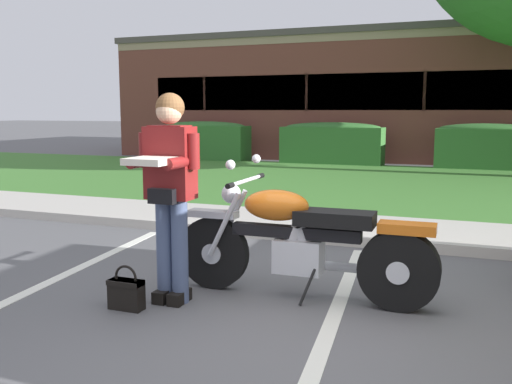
% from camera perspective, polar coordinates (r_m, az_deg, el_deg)
% --- Properties ---
extents(ground_plane, '(140.00, 140.00, 0.00)m').
position_cam_1_polar(ground_plane, '(4.26, 4.29, -13.32)').
color(ground_plane, '#565659').
extents(curb_strip, '(60.00, 0.20, 0.12)m').
position_cam_1_polar(curb_strip, '(6.69, 10.86, -4.91)').
color(curb_strip, '#B7B2A8').
rests_on(curb_strip, ground).
extents(concrete_walk, '(60.00, 1.50, 0.08)m').
position_cam_1_polar(concrete_walk, '(7.51, 12.02, -3.65)').
color(concrete_walk, '#B7B2A8').
rests_on(concrete_walk, ground).
extents(grass_lawn, '(60.00, 7.86, 0.06)m').
position_cam_1_polar(grass_lawn, '(12.10, 15.57, 0.64)').
color(grass_lawn, '#3D752D').
rests_on(grass_lawn, ground).
extents(stall_stripe_0, '(0.56, 4.39, 0.01)m').
position_cam_1_polar(stall_stripe_0, '(5.59, -20.09, -8.49)').
color(stall_stripe_0, silver).
rests_on(stall_stripe_0, ground).
extents(stall_stripe_1, '(0.56, 4.39, 0.01)m').
position_cam_1_polar(stall_stripe_1, '(4.39, 7.80, -12.66)').
color(stall_stripe_1, silver).
rests_on(stall_stripe_1, ground).
extents(motorcycle, '(2.24, 0.82, 1.18)m').
position_cam_1_polar(motorcycle, '(4.69, 5.67, -5.15)').
color(motorcycle, black).
rests_on(motorcycle, ground).
extents(rider_person, '(0.54, 0.59, 1.70)m').
position_cam_1_polar(rider_person, '(4.55, -8.77, 1.12)').
color(rider_person, black).
rests_on(rider_person, ground).
extents(handbag, '(0.28, 0.13, 0.36)m').
position_cam_1_polar(handbag, '(4.64, -13.02, -9.80)').
color(handbag, black).
rests_on(handbag, ground).
extents(hedge_left, '(2.85, 0.90, 1.24)m').
position_cam_1_polar(hedge_left, '(17.88, -5.26, 5.26)').
color(hedge_left, '#336B2D').
rests_on(hedge_left, ground).
extents(hedge_center_left, '(2.93, 0.90, 1.24)m').
position_cam_1_polar(hedge_center_left, '(16.47, 7.70, 4.97)').
color(hedge_center_left, '#336B2D').
rests_on(hedge_center_left, ground).
extents(hedge_center_right, '(2.49, 0.90, 1.24)m').
position_cam_1_polar(hedge_center_right, '(16.03, 22.17, 4.35)').
color(hedge_center_right, '#336B2D').
rests_on(hedge_center_right, ground).
extents(brick_building, '(20.92, 11.39, 4.08)m').
position_cam_1_polar(brick_building, '(22.72, 17.85, 9.04)').
color(brick_building, brown).
rests_on(brick_building, ground).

